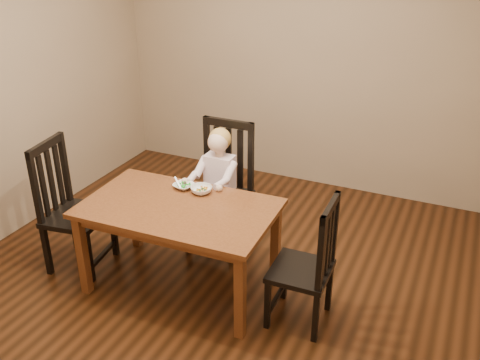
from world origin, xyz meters
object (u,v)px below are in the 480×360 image
at_px(chair_child, 222,189).
at_px(chair_left, 70,208).
at_px(toddler, 219,177).
at_px(chair_right, 308,266).
at_px(bowl_veg, 201,190).
at_px(dining_table, 179,216).
at_px(bowl_peas, 184,186).

height_order(chair_child, chair_left, chair_child).
bearing_deg(toddler, chair_right, 146.93).
height_order(chair_right, bowl_veg, chair_right).
relative_size(chair_child, bowl_veg, 6.69).
bearing_deg(dining_table, chair_child, 89.33).
bearing_deg(toddler, chair_child, -90.00).
xyz_separation_m(chair_left, bowl_peas, (0.84, 0.37, 0.21)).
relative_size(dining_table, chair_left, 1.34).
height_order(dining_table, bowl_peas, bowl_peas).
height_order(dining_table, chair_left, chair_left).
bearing_deg(dining_table, bowl_peas, 112.31).
xyz_separation_m(chair_child, chair_right, (1.00, -0.69, -0.07)).
height_order(toddler, bowl_veg, toddler).
height_order(dining_table, bowl_veg, bowl_veg).
distance_m(chair_left, bowl_veg, 1.09).
relative_size(dining_table, chair_child, 1.30).
distance_m(dining_table, chair_child, 0.70).
height_order(dining_table, chair_right, chair_right).
distance_m(chair_right, bowl_peas, 1.18).
relative_size(chair_left, chair_right, 1.11).
height_order(chair_left, toddler, chair_left).
xyz_separation_m(chair_child, toddler, (0.00, -0.06, 0.14)).
bearing_deg(chair_left, chair_right, 84.49).
distance_m(chair_child, bowl_peas, 0.48).
distance_m(chair_right, toddler, 1.20).
distance_m(chair_child, bowl_veg, 0.49).
distance_m(chair_child, chair_right, 1.21).
relative_size(chair_left, bowl_veg, 6.50).
bearing_deg(bowl_veg, chair_left, -160.71).
relative_size(chair_left, toddler, 1.94).
bearing_deg(chair_right, toddler, 55.91).
bearing_deg(toddler, chair_left, 36.92).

